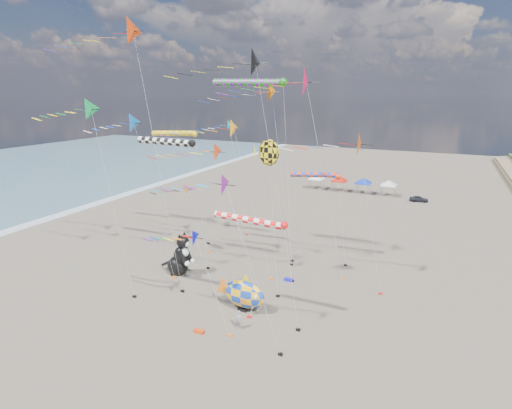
{
  "coord_description": "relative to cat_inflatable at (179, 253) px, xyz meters",
  "views": [
    {
      "loc": [
        17.82,
        -22.01,
        20.11
      ],
      "look_at": [
        1.98,
        12.0,
        9.6
      ],
      "focal_mm": 28.0,
      "sensor_mm": 36.0,
      "label": 1
    }
  ],
  "objects": [
    {
      "name": "windsock_0",
      "position": [
        5.51,
        7.74,
        18.58
      ],
      "size": [
        10.19,
        0.91,
        21.68
      ],
      "color": "#167C19",
      "rests_on": "ground"
    },
    {
      "name": "delta_kite_12",
      "position": [
        6.28,
        8.84,
        17.41
      ],
      "size": [
        12.53,
        2.37,
        21.49
      ],
      "color": "orange",
      "rests_on": "ground"
    },
    {
      "name": "delta_kite_4",
      "position": [
        -3.94,
        6.81,
        5.44
      ],
      "size": [
        8.15,
        1.54,
        9.23
      ],
      "color": "orange",
      "rests_on": "ground"
    },
    {
      "name": "cat_inflatable",
      "position": [
        0.0,
        0.0,
        0.0
      ],
      "size": [
        3.95,
        2.19,
        5.16
      ],
      "primitive_type": null,
      "rotation": [
        0.0,
        0.0,
        -0.08
      ],
      "color": "black",
      "rests_on": "ground"
    },
    {
      "name": "delta_kite_6",
      "position": [
        4.31,
        3.18,
        13.54
      ],
      "size": [
        13.89,
        2.2,
        17.57
      ],
      "color": "orange",
      "rests_on": "ground"
    },
    {
      "name": "delta_kite_9",
      "position": [
        -3.66,
        -1.16,
        14.33
      ],
      "size": [
        9.96,
        2.24,
        18.32
      ],
      "color": "#1460B5",
      "rests_on": "ground"
    },
    {
      "name": "windsock_4",
      "position": [
        -6.57,
        9.58,
        12.27
      ],
      "size": [
        8.36,
        0.74,
        15.31
      ],
      "color": "gold",
      "rests_on": "ground"
    },
    {
      "name": "delta_kite_5",
      "position": [
        -2.57,
        14.99,
        12.91
      ],
      "size": [
        8.99,
        1.76,
        16.76
      ],
      "color": "#1697B7",
      "rests_on": "ground"
    },
    {
      "name": "tent_row",
      "position": [
        9.37,
        47.57,
        0.57
      ],
      "size": [
        19.2,
        4.2,
        3.8
      ],
      "color": "white",
      "rests_on": "ground"
    },
    {
      "name": "delta_kite_0",
      "position": [
        3.93,
        -0.75,
        11.5
      ],
      "size": [
        13.31,
        2.06,
        15.47
      ],
      "color": "red",
      "rests_on": "ground"
    },
    {
      "name": "windsock_1",
      "position": [
        12.8,
        10.28,
        8.2
      ],
      "size": [
        7.32,
        0.69,
        11.2
      ],
      "color": "red",
      "rests_on": "ground"
    },
    {
      "name": "windsock_2",
      "position": [
        11.69,
        -5.05,
        6.91
      ],
      "size": [
        8.18,
        0.65,
        9.88
      ],
      "color": "red",
      "rests_on": "ground"
    },
    {
      "name": "delta_kite_3",
      "position": [
        18.27,
        4.79,
        12.57
      ],
      "size": [
        11.97,
        2.67,
        16.74
      ],
      "color": "#CE4207",
      "rests_on": "ground"
    },
    {
      "name": "delta_kite_10",
      "position": [
        10.74,
        -8.87,
        10.65
      ],
      "size": [
        10.76,
        1.88,
        14.54
      ],
      "color": "#87158B",
      "rests_on": "ground"
    },
    {
      "name": "kite_bag_0",
      "position": [
        8.36,
        -8.98,
        -2.43
      ],
      "size": [
        0.9,
        0.44,
        0.3
      ],
      "primitive_type": "cube",
      "color": "red",
      "rests_on": "ground"
    },
    {
      "name": "person_adult",
      "position": [
        11.2,
        -6.95,
        -1.71
      ],
      "size": [
        0.65,
        0.45,
        1.73
      ],
      "primitive_type": "imported",
      "rotation": [
        0.0,
        0.0,
        -0.05
      ],
      "color": "gray",
      "rests_on": "ground"
    },
    {
      "name": "angelfish_kite",
      "position": [
        10.01,
        1.77,
        11.72
      ],
      "size": [
        3.74,
        3.02,
        15.74
      ],
      "color": "yellow",
      "rests_on": "ground"
    },
    {
      "name": "child_blue",
      "position": [
        9.58,
        -2.73,
        -2.0
      ],
      "size": [
        0.73,
        0.61,
        1.16
      ],
      "primitive_type": "imported",
      "rotation": [
        0.0,
        0.0,
        0.59
      ],
      "color": "blue",
      "rests_on": "ground"
    },
    {
      "name": "fish_inflatable",
      "position": [
        10.22,
        -3.98,
        -0.82
      ],
      "size": [
        5.63,
        2.19,
        3.9
      ],
      "color": "#123EB7",
      "rests_on": "ground"
    },
    {
      "name": "kite_bag_1",
      "position": [
        10.15,
        -4.14,
        -2.43
      ],
      "size": [
        0.9,
        0.44,
        0.3
      ],
      "primitive_type": "cube",
      "color": "black",
      "rests_on": "ground"
    },
    {
      "name": "delta_kite_8",
      "position": [
        7.17,
        -8.34,
        5.19
      ],
      "size": [
        8.6,
        1.69,
        9.0
      ],
      "color": "#0509CE",
      "rests_on": "ground"
    },
    {
      "name": "windsock_3",
      "position": [
        -2.51,
        2.58,
        12.12
      ],
      "size": [
        8.85,
        0.82,
        15.17
      ],
      "color": "black",
      "rests_on": "ground"
    },
    {
      "name": "delta_kite_2",
      "position": [
        -6.57,
        -6.49,
        15.79
      ],
      "size": [
        13.09,
        2.34,
        19.84
      ],
      "color": "#119C44",
      "rests_on": "ground"
    },
    {
      "name": "child_green",
      "position": [
        10.12,
        -3.97,
        -1.96
      ],
      "size": [
        0.72,
        0.65,
        1.23
      ],
      "primitive_type": "imported",
      "rotation": [
        0.0,
        0.0,
        -0.36
      ],
      "color": "green",
      "rests_on": "ground"
    },
    {
      "name": "delta_kite_7",
      "position": [
        8.84,
        3.65,
        20.2
      ],
      "size": [
        13.45,
        2.98,
        24.5
      ],
      "color": "black",
      "rests_on": "ground"
    },
    {
      "name": "delta_kite_11",
      "position": [
        -2.41,
        -3.46,
        22.68
      ],
      "size": [
        15.2,
        2.65,
        26.88
      ],
      "color": "red",
      "rests_on": "ground"
    },
    {
      "name": "parked_car",
      "position": [
        22.83,
        45.57,
        -2.0
      ],
      "size": [
        3.58,
        1.84,
        1.17
      ],
      "primitive_type": "imported",
      "rotation": [
        0.0,
        0.0,
        1.71
      ],
      "color": "#26262D",
      "rests_on": "ground"
    },
    {
      "name": "ground",
      "position": [
        7.87,
        -12.43,
        -2.58
      ],
      "size": [
        260.0,
        260.0,
        0.0
      ],
      "primitive_type": "plane",
      "color": "brown",
      "rests_on": "ground"
    },
    {
      "name": "kite_bag_2",
      "position": [
        11.93,
        3.64,
        -2.43
      ],
      "size": [
        0.9,
        0.44,
        0.3
      ],
      "primitive_type": "cube",
      "color": "#1516D9",
      "rests_on": "ground"
    },
    {
      "name": "delta_kite_1",
      "position": [
        12.28,
        6.56,
        18.5
      ],
      "size": [
        15.18,
        3.32,
        22.93
      ],
      "color": "#D10E43",
      "rests_on": "ground"
    }
  ]
}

